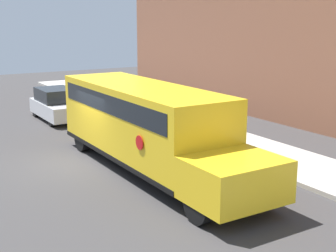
# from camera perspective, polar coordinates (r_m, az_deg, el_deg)

# --- Properties ---
(ground_plane) EXTENTS (60.00, 60.00, 0.00)m
(ground_plane) POSITION_cam_1_polar(r_m,az_deg,el_deg) (17.51, -10.90, -4.43)
(ground_plane) COLOR #3A3838
(sidewalk_strip) EXTENTS (44.00, 3.00, 0.15)m
(sidewalk_strip) POSITION_cam_1_polar(r_m,az_deg,el_deg) (20.57, 6.23, -1.44)
(sidewalk_strip) COLOR #B2ADA3
(sidewalk_strip) RESTS_ON ground
(building_backdrop) EXTENTS (32.00, 4.00, 10.75)m
(building_backdrop) POSITION_cam_1_polar(r_m,az_deg,el_deg) (24.49, 18.98, 12.77)
(building_backdrop) COLOR #935B42
(building_backdrop) RESTS_ON ground
(school_bus) EXTENTS (10.30, 2.57, 2.91)m
(school_bus) POSITION_cam_1_polar(r_m,az_deg,el_deg) (16.11, -2.61, 0.43)
(school_bus) COLOR yellow
(school_bus) RESTS_ON ground
(parked_car) EXTENTS (4.10, 1.79, 1.63)m
(parked_car) POSITION_cam_1_polar(r_m,az_deg,el_deg) (25.01, -13.36, 2.54)
(parked_car) COLOR silver
(parked_car) RESTS_ON ground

